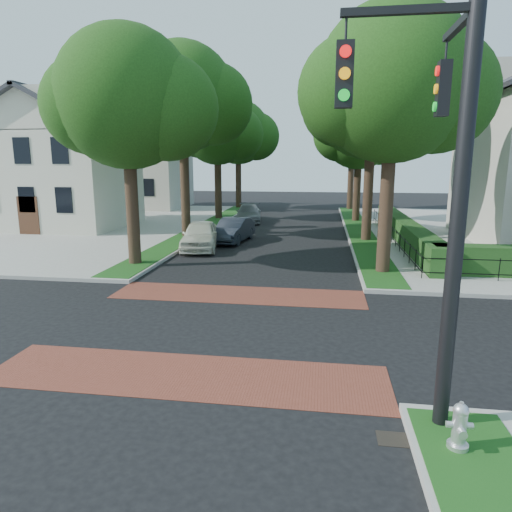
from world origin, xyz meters
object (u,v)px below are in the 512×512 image
(parked_car_front, at_px, (200,235))
(parked_car_rear, at_px, (249,213))
(traffic_signal, at_px, (446,162))
(parked_car_middle, at_px, (233,230))
(fire_hydrant, at_px, (459,427))

(parked_car_front, distance_m, parked_car_rear, 11.70)
(traffic_signal, bearing_deg, parked_car_rear, 105.75)
(traffic_signal, xyz_separation_m, parked_car_front, (-8.49, 15.79, -3.92))
(traffic_signal, distance_m, parked_car_middle, 20.14)
(traffic_signal, distance_m, fire_hydrant, 4.28)
(parked_car_front, relative_size, parked_car_rear, 0.98)
(traffic_signal, height_order, parked_car_rear, traffic_signal)
(parked_car_front, bearing_deg, fire_hydrant, -70.34)
(traffic_signal, height_order, parked_car_front, traffic_signal)
(traffic_signal, distance_m, parked_car_rear, 28.82)
(parked_car_front, bearing_deg, traffic_signal, -69.85)
(traffic_signal, height_order, parked_car_middle, traffic_signal)
(parked_car_front, height_order, fire_hydrant, parked_car_front)
(parked_car_rear, xyz_separation_m, fire_hydrant, (8.06, -28.39, -0.13))
(parked_car_middle, relative_size, parked_car_rear, 0.92)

